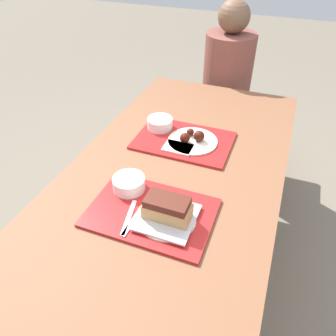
% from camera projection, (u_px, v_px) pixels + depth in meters
% --- Properties ---
extents(ground_plane, '(12.00, 12.00, 0.00)m').
position_uv_depth(ground_plane, '(170.00, 278.00, 1.80)').
color(ground_plane, '#706656').
extents(picnic_table, '(0.89, 1.88, 0.72)m').
position_uv_depth(picnic_table, '(170.00, 191.00, 1.41)').
color(picnic_table, brown).
rests_on(picnic_table, ground_plane).
extents(picnic_bench_far, '(0.84, 0.28, 0.43)m').
position_uv_depth(picnic_bench_far, '(225.00, 121.00, 2.43)').
color(picnic_bench_far, brown).
rests_on(picnic_bench_far, ground_plane).
extents(tray_near, '(0.45, 0.31, 0.01)m').
position_uv_depth(tray_near, '(151.00, 212.00, 1.19)').
color(tray_near, red).
rests_on(tray_near, picnic_table).
extents(tray_far, '(0.45, 0.31, 0.01)m').
position_uv_depth(tray_far, '(184.00, 140.00, 1.56)').
color(tray_far, red).
rests_on(tray_far, picnic_table).
extents(bowl_coleslaw_near, '(0.13, 0.13, 0.05)m').
position_uv_depth(bowl_coleslaw_near, '(129.00, 183.00, 1.26)').
color(bowl_coleslaw_near, white).
rests_on(bowl_coleslaw_near, tray_near).
extents(brisket_sandwich_plate, '(0.21, 0.21, 0.10)m').
position_uv_depth(brisket_sandwich_plate, '(167.00, 212.00, 1.13)').
color(brisket_sandwich_plate, beige).
rests_on(brisket_sandwich_plate, tray_near).
extents(plastic_fork_near, '(0.05, 0.17, 0.00)m').
position_uv_depth(plastic_fork_near, '(129.00, 217.00, 1.16)').
color(plastic_fork_near, white).
rests_on(plastic_fork_near, tray_near).
extents(plastic_knife_near, '(0.02, 0.17, 0.00)m').
position_uv_depth(plastic_knife_near, '(134.00, 219.00, 1.15)').
color(plastic_knife_near, white).
rests_on(plastic_knife_near, tray_near).
extents(condiment_packet, '(0.04, 0.03, 0.01)m').
position_uv_depth(condiment_packet, '(159.00, 199.00, 1.23)').
color(condiment_packet, '#A59E93').
rests_on(condiment_packet, tray_near).
extents(bowl_coleslaw_far, '(0.13, 0.13, 0.05)m').
position_uv_depth(bowl_coleslaw_far, '(160.00, 123.00, 1.62)').
color(bowl_coleslaw_far, white).
rests_on(bowl_coleslaw_far, tray_far).
extents(wings_plate_far, '(0.23, 0.23, 0.06)m').
position_uv_depth(wings_plate_far, '(192.00, 139.00, 1.53)').
color(wings_plate_far, beige).
rests_on(wings_plate_far, tray_far).
extents(napkin_far, '(0.13, 0.09, 0.01)m').
position_uv_depth(napkin_far, '(178.00, 148.00, 1.50)').
color(napkin_far, white).
rests_on(napkin_far, tray_far).
extents(person_seated_across, '(0.33, 0.33, 0.76)m').
position_uv_depth(person_seated_across, '(228.00, 70.00, 2.20)').
color(person_seated_across, brown).
rests_on(person_seated_across, picnic_bench_far).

